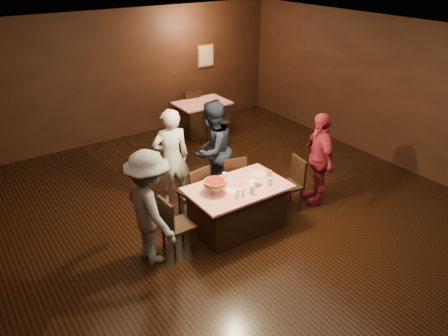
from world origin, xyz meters
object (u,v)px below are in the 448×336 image
(diner_white_jacket, at_px, (171,158))
(glass_back, at_px, (225,177))
(glass_front_left, at_px, (252,190))
(pizza_stand, at_px, (215,182))
(plate_empty, at_px, (259,174))
(diner_red_shirt, at_px, (319,158))
(chair_end_left, at_px, (178,224))
(chair_end_right, at_px, (288,184))
(chair_back_near, at_px, (218,122))
(main_table, at_px, (237,207))
(glass_front_right, at_px, (270,182))
(chair_far_right, at_px, (231,178))
(diner_grey_knit, at_px, (150,208))
(back_table, at_px, (202,117))
(glass_amber, at_px, (269,174))
(diner_navy_hoodie, at_px, (212,150))
(chair_back_far, at_px, (190,107))
(chair_far_left, at_px, (193,191))

(diner_white_jacket, distance_m, glass_back, 1.10)
(glass_front_left, bearing_deg, pizza_stand, 142.13)
(plate_empty, bearing_deg, glass_front_left, -138.01)
(diner_red_shirt, bearing_deg, chair_end_left, -69.07)
(glass_front_left, bearing_deg, chair_end_right, 15.95)
(chair_end_left, bearing_deg, chair_back_near, -42.66)
(main_table, height_order, glass_front_right, glass_front_right)
(chair_far_right, bearing_deg, glass_back, 59.56)
(diner_grey_knit, xyz_separation_m, glass_front_left, (1.56, -0.34, -0.04))
(diner_white_jacket, relative_size, diner_red_shirt, 1.06)
(back_table, distance_m, glass_amber, 4.22)
(diner_navy_hoodie, distance_m, glass_amber, 1.25)
(chair_end_left, height_order, chair_back_near, same)
(chair_far_right, height_order, chair_end_right, same)
(chair_far_right, distance_m, plate_empty, 0.69)
(diner_white_jacket, xyz_separation_m, glass_front_left, (0.54, -1.61, -0.06))
(diner_white_jacket, height_order, diner_red_shirt, diner_white_jacket)
(diner_navy_hoodie, height_order, glass_front_left, diner_navy_hoodie)
(diner_white_jacket, height_order, diner_grey_knit, diner_white_jacket)
(chair_far_right, height_order, chair_back_near, same)
(diner_white_jacket, bearing_deg, pizza_stand, 104.84)
(glass_amber, bearing_deg, glass_front_left, -155.56)
(chair_back_far, height_order, glass_amber, chair_back_far)
(plate_empty, bearing_deg, diner_red_shirt, -11.17)
(chair_far_right, xyz_separation_m, plate_empty, (0.15, -0.60, 0.30))
(diner_navy_hoodie, relative_size, glass_back, 12.99)
(chair_end_left, relative_size, glass_front_right, 6.79)
(chair_back_far, xyz_separation_m, glass_front_left, (-1.74, -4.88, 0.37))
(chair_far_left, relative_size, chair_back_far, 1.00)
(chair_end_left, distance_m, chair_back_near, 4.37)
(main_table, distance_m, chair_end_right, 1.10)
(diner_white_jacket, relative_size, plate_empty, 7.19)
(glass_front_left, bearing_deg, diner_red_shirt, 7.57)
(chair_far_left, bearing_deg, glass_back, 119.34)
(chair_far_right, bearing_deg, chair_back_far, -95.45)
(chair_back_far, distance_m, diner_navy_hoodie, 3.77)
(main_table, height_order, chair_end_right, chair_end_right)
(chair_far_right, height_order, chair_end_left, same)
(diner_white_jacket, distance_m, diner_red_shirt, 2.60)
(glass_front_right, bearing_deg, glass_front_left, -172.87)
(chair_back_far, bearing_deg, chair_far_left, 65.65)
(diner_white_jacket, height_order, glass_front_right, diner_white_jacket)
(chair_far_left, distance_m, diner_grey_knit, 1.38)
(diner_white_jacket, xyz_separation_m, diner_navy_hoodie, (0.76, -0.15, 0.01))
(main_table, distance_m, glass_amber, 0.75)
(chair_far_right, bearing_deg, diner_red_shirt, 162.24)
(glass_front_right, height_order, glass_back, same)
(diner_navy_hoodie, bearing_deg, diner_grey_knit, 9.25)
(chair_end_left, xyz_separation_m, diner_red_shirt, (2.81, -0.08, 0.37))
(pizza_stand, bearing_deg, chair_end_right, -1.91)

